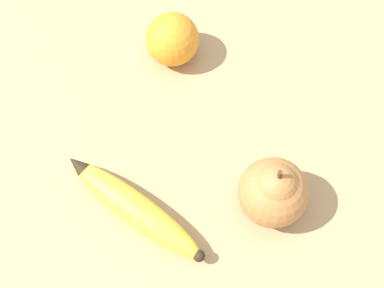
% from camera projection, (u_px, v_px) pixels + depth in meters
% --- Properties ---
extents(ground_plane, '(3.00, 3.00, 0.00)m').
position_uv_depth(ground_plane, '(120.00, 220.00, 0.63)').
color(ground_plane, tan).
extents(banana, '(0.10, 0.19, 0.04)m').
position_uv_depth(banana, '(134.00, 208.00, 0.61)').
color(banana, yellow).
rests_on(banana, ground_plane).
extents(orange, '(0.07, 0.07, 0.07)m').
position_uv_depth(orange, '(172.00, 39.00, 0.70)').
color(orange, orange).
rests_on(orange, ground_plane).
extents(pear, '(0.08, 0.08, 0.10)m').
position_uv_depth(pear, '(274.00, 191.00, 0.59)').
color(pear, '#B2753D').
rests_on(pear, ground_plane).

